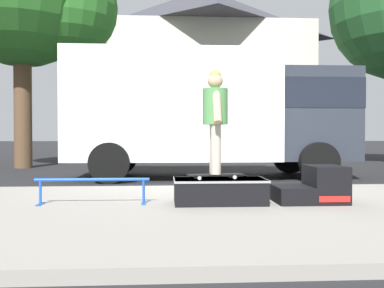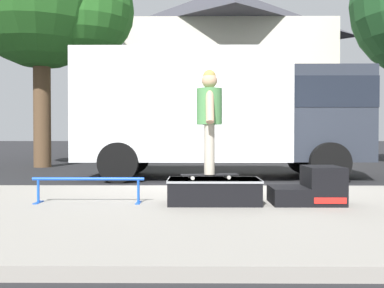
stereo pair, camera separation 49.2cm
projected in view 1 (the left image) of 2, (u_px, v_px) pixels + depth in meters
name	position (u px, v px, depth m)	size (l,w,h in m)	color
ground_plane	(229.00, 188.00, 8.65)	(140.00, 140.00, 0.00)	black
sidewalk_slab	(263.00, 212.00, 5.65)	(50.00, 5.00, 0.12)	gray
skate_box	(220.00, 190.00, 5.98)	(1.26, 0.69, 0.34)	black
kicker_ramp	(315.00, 187.00, 6.06)	(0.95, 0.67, 0.51)	black
grind_rail	(92.00, 184.00, 5.91)	(1.55, 0.28, 0.36)	blue
skateboard	(215.00, 175.00, 5.95)	(0.80, 0.34, 0.07)	black
skater_kid	(215.00, 113.00, 5.93)	(0.35, 0.73, 1.42)	#B7AD99
box_truck	(211.00, 109.00, 10.80)	(6.91, 2.63, 3.05)	white
house_behind	(205.00, 72.00, 21.79)	(9.54, 8.22, 8.40)	beige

